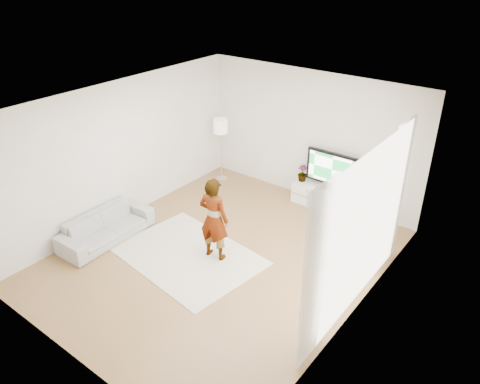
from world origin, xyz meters
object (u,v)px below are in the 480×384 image
Objects in this scene: media_console at (329,199)px; sofa at (106,227)px; player at (214,219)px; floor_lamp at (221,129)px; rug at (188,255)px; television at (333,170)px.

sofa is at bearing -127.60° from media_console.
player is 3.22m from floor_lamp.
rug is 1.69× the size of floor_lamp.
rug is 1.70m from sofa.
player is at bearing -105.81° from media_console.
media_console is at bearing 5.72° from floor_lamp.
rug is 1.64× the size of player.
television is 0.63× the size of sofa.
floor_lamp reaches higher than media_console.
player is 2.21m from sofa.
player is (0.40, 0.29, 0.78)m from rug.
television is at bearing -113.27° from player.
media_console is 2.93m from floor_lamp.
media_console is at bearing -39.30° from sofa.
rug is at bearing -61.51° from floor_lamp.
sofa reaches higher than media_console.
sofa is at bearing -127.39° from television.
player is at bearing -52.74° from floor_lamp.
television is 3.46m from rug.
floor_lamp reaches higher than television.
media_console is 3.32m from rug.
sofa is (-1.60, -0.53, 0.26)m from rug.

